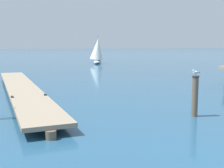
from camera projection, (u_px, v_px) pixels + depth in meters
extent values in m
cube|color=gray|center=(22.00, 88.00, 18.13)|extent=(2.68, 19.14, 0.16)
cylinder|color=brown|center=(51.00, 135.00, 9.42)|extent=(0.36, 0.36, 0.29)
cylinder|color=brown|center=(32.00, 106.00, 13.79)|extent=(0.36, 0.36, 0.29)
cylinder|color=brown|center=(22.00, 91.00, 18.16)|extent=(0.36, 0.36, 0.29)
cylinder|color=brown|center=(16.00, 82.00, 22.53)|extent=(0.36, 0.36, 0.29)
cylinder|color=brown|center=(12.00, 76.00, 26.90)|extent=(0.36, 0.36, 0.29)
cube|color=#333338|center=(12.00, 97.00, 14.32)|extent=(0.13, 0.21, 0.08)
cube|color=#333338|center=(45.00, 95.00, 14.92)|extent=(0.13, 0.21, 0.08)
cylinder|color=brown|center=(195.00, 96.00, 12.31)|extent=(0.26, 0.26, 1.73)
cylinder|color=#28282D|center=(196.00, 76.00, 12.20)|extent=(0.30, 0.30, 0.06)
cylinder|color=gold|center=(196.00, 75.00, 12.16)|extent=(0.01, 0.01, 0.07)
cylinder|color=gold|center=(195.00, 75.00, 12.21)|extent=(0.01, 0.01, 0.07)
ellipsoid|color=white|center=(196.00, 72.00, 12.17)|extent=(0.30, 0.17, 0.13)
ellipsoid|color=silver|center=(197.00, 72.00, 12.12)|extent=(0.24, 0.07, 0.09)
ellipsoid|color=#383838|center=(199.00, 72.00, 12.15)|extent=(0.07, 0.04, 0.04)
ellipsoid|color=silver|center=(196.00, 72.00, 12.23)|extent=(0.24, 0.07, 0.09)
ellipsoid|color=#383838|center=(198.00, 72.00, 12.24)|extent=(0.07, 0.04, 0.04)
cone|color=white|center=(199.00, 72.00, 12.20)|extent=(0.09, 0.08, 0.07)
sphere|color=white|center=(193.00, 70.00, 12.14)|extent=(0.08, 0.08, 0.08)
cone|color=gold|center=(192.00, 71.00, 12.14)|extent=(0.05, 0.03, 0.02)
ellipsoid|color=silver|center=(98.00, 62.00, 46.21)|extent=(2.67, 4.16, 0.60)
cylinder|color=#B2ADA3|center=(98.00, 48.00, 46.01)|extent=(0.08, 0.08, 3.84)
cone|color=silver|center=(97.00, 49.00, 45.69)|extent=(2.99, 2.82, 3.46)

